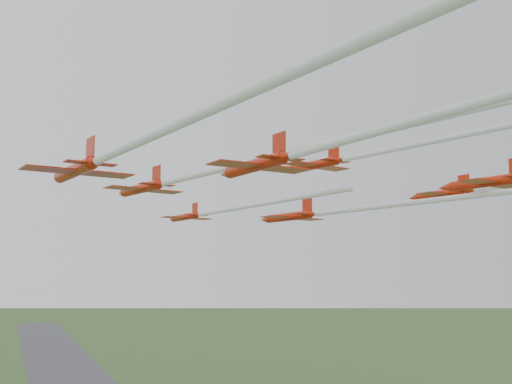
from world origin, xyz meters
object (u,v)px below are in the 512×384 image
object	(u,v)px
jet_lead	(216,212)
jet_row4_left	(374,132)
jet_row3_mid	(452,137)
jet_row2_left	(200,174)
jet_row2_right	(381,206)
jet_row3_left	(125,148)
jet_row3_right	(512,184)

from	to	relation	value
jet_lead	jet_row4_left	size ratio (longest dim) A/B	0.75
jet_lead	jet_row3_mid	xyz separation A→B (m)	(8.92, -41.39, 3.00)
jet_row2_left	jet_row2_right	distance (m)	25.96
jet_row4_left	jet_row2_left	bearing A→B (deg)	88.04
jet_lead	jet_row4_left	world-z (taller)	jet_row4_left
jet_row3_left	jet_row4_left	bearing A→B (deg)	-54.72
jet_lead	jet_row3_right	size ratio (longest dim) A/B	0.85
jet_lead	jet_row3_mid	bearing A→B (deg)	-90.28
jet_row3_mid	jet_row3_right	xyz separation A→B (m)	(22.70, 17.36, -0.63)
jet_lead	jet_row4_left	xyz separation A→B (m)	(-5.48, -51.86, 0.01)
jet_row3_left	jet_row3_right	world-z (taller)	jet_row3_right
jet_row3_left	jet_row4_left	size ratio (longest dim) A/B	0.93
jet_row3_mid	jet_row4_left	world-z (taller)	jet_row3_mid
jet_row4_left	jet_row3_right	bearing A→B (deg)	26.15
jet_row2_right	jet_row4_left	bearing A→B (deg)	-139.03
jet_row2_left	jet_row4_left	world-z (taller)	jet_row2_left
jet_row3_mid	jet_row3_left	bearing A→B (deg)	158.78
jet_row3_right	jet_row2_left	bearing A→B (deg)	170.26
jet_lead	jet_row2_left	world-z (taller)	jet_row2_left
jet_row2_right	jet_row4_left	world-z (taller)	jet_row4_left
jet_row3_left	jet_row4_left	world-z (taller)	jet_row3_left
jet_lead	jet_row3_left	xyz separation A→B (m)	(-19.44, -39.00, 0.39)
jet_lead	jet_row2_right	distance (m)	24.54
jet_row3_mid	jet_row4_left	xyz separation A→B (m)	(-14.41, -10.47, -2.99)
jet_row3_left	jet_row4_left	xyz separation A→B (m)	(13.95, -12.87, -0.37)
jet_lead	jet_row2_left	xyz separation A→B (m)	(-9.59, -25.30, 1.03)
jet_row2_right	jet_row3_left	size ratio (longest dim) A/B	1.23
jet_row2_left	jet_row2_right	xyz separation A→B (m)	(25.13, 6.32, -1.58)
jet_row3_left	jet_lead	bearing A→B (deg)	51.47
jet_row3_mid	jet_lead	bearing A→B (deg)	85.77
jet_row3_mid	jet_row4_left	distance (m)	18.06
jet_row3_right	jet_row4_left	distance (m)	46.44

